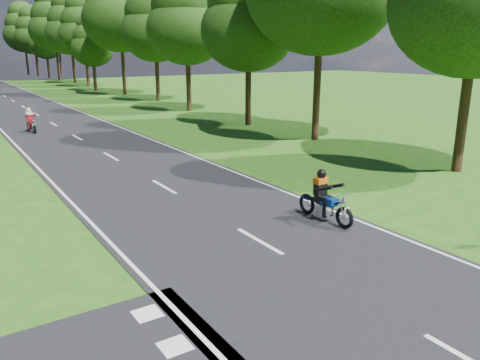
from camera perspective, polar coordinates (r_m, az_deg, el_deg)
ground at (r=10.90m, az=8.58°, el=-10.89°), size 160.00×160.00×0.00m
main_road at (r=57.79m, az=-26.78°, el=9.11°), size 7.00×140.00×0.02m
road_markings at (r=55.92m, az=-26.68°, el=8.98°), size 7.40×140.00×0.01m
rider_near_blue at (r=13.69m, az=10.39°, el=-1.91°), size 0.67×1.83×1.51m
rider_far_red at (r=31.23m, az=-24.17°, el=6.69°), size 0.68×1.78×1.46m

